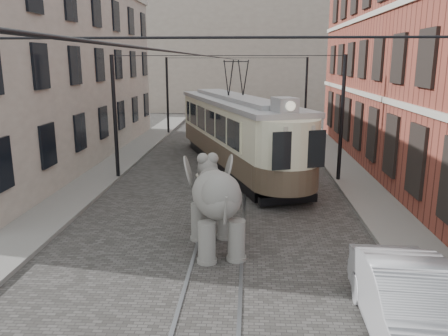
{
  "coord_description": "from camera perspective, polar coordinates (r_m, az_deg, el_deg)",
  "views": [
    {
      "loc": [
        0.9,
        -15.16,
        5.69
      ],
      "look_at": [
        0.03,
        -0.17,
        2.1
      ],
      "focal_mm": 35.85,
      "sensor_mm": 36.0,
      "label": 1
    }
  ],
  "objects": [
    {
      "name": "catenary",
      "position": [
        20.37,
        0.2,
        5.85
      ],
      "size": [
        11.0,
        30.2,
        6.0
      ],
      "primitive_type": null,
      "color": "black",
      "rests_on": "ground"
    },
    {
      "name": "brick_building",
      "position": [
        26.19,
        26.71,
        12.74
      ],
      "size": [
        8.0,
        26.0,
        12.0
      ],
      "primitive_type": "cube",
      "color": "brown",
      "rests_on": "ground"
    },
    {
      "name": "distant_block",
      "position": [
        55.18,
        2.46,
        14.8
      ],
      "size": [
        28.0,
        10.0,
        14.0
      ],
      "primitive_type": "cube",
      "color": "gray",
      "rests_on": "ground"
    },
    {
      "name": "elephant",
      "position": [
        13.65,
        -0.95,
        -5.02
      ],
      "size": [
        3.48,
        4.94,
        2.74
      ],
      "primitive_type": null,
      "rotation": [
        0.0,
        0.0,
        0.24
      ],
      "color": "slate",
      "rests_on": "ground"
    },
    {
      "name": "sidewalk_left",
      "position": [
        17.78,
        -21.59,
        -5.95
      ],
      "size": [
        2.0,
        60.0,
        0.15
      ],
      "primitive_type": "cube",
      "color": "slate",
      "rests_on": "ground"
    },
    {
      "name": "parked_car",
      "position": [
        10.29,
        22.84,
        -16.03
      ],
      "size": [
        1.85,
        4.94,
        1.61
      ],
      "primitive_type": "imported",
      "rotation": [
        0.0,
        0.0,
        -0.03
      ],
      "color": "#A0A0A4",
      "rests_on": "ground"
    },
    {
      "name": "sidewalk_right",
      "position": [
        16.96,
        20.77,
        -6.81
      ],
      "size": [
        2.0,
        60.0,
        0.15
      ],
      "primitive_type": "cube",
      "color": "slate",
      "rests_on": "ground"
    },
    {
      "name": "stucco_building",
      "position": [
        27.84,
        -22.42,
        11.04
      ],
      "size": [
        7.0,
        24.0,
        10.0
      ],
      "primitive_type": "cube",
      "color": "gray",
      "rests_on": "ground"
    },
    {
      "name": "ground",
      "position": [
        16.22,
        -0.07,
        -7.1
      ],
      "size": [
        120.0,
        120.0,
        0.0
      ],
      "primitive_type": "plane",
      "color": "#484542"
    },
    {
      "name": "tram",
      "position": [
        24.15,
        1.49,
        6.73
      ],
      "size": [
        7.62,
        14.63,
        5.74
      ],
      "primitive_type": null,
      "rotation": [
        0.0,
        0.0,
        0.34
      ],
      "color": "beige",
      "rests_on": "ground"
    },
    {
      "name": "tram_rails",
      "position": [
        16.22,
        -0.07,
        -7.06
      ],
      "size": [
        1.54,
        80.0,
        0.02
      ],
      "primitive_type": null,
      "color": "slate",
      "rests_on": "ground"
    }
  ]
}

